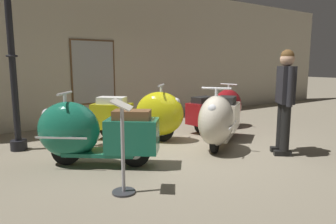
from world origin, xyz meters
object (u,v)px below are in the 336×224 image
at_px(scooter_1, 145,115).
at_px(visitor_0, 285,95).
at_px(scooter_0, 88,133).
at_px(scooter_2, 219,120).
at_px(lamppost, 11,49).
at_px(info_stanchion, 123,155).
at_px(scooter_3, 221,109).

height_order(scooter_1, visitor_0, visitor_0).
distance_m(scooter_0, scooter_2, 2.36).
distance_m(scooter_1, scooter_2, 1.49).
relative_size(lamppost, visitor_0, 1.79).
relative_size(visitor_0, info_stanchion, 1.56).
bearing_deg(scooter_2, scooter_0, -44.36).
distance_m(scooter_0, visitor_0, 3.24).
bearing_deg(scooter_1, lamppost, -152.74).
height_order(scooter_0, scooter_2, scooter_2).
bearing_deg(scooter_3, scooter_2, -144.47).
bearing_deg(scooter_2, visitor_0, 88.94).
height_order(scooter_2, info_stanchion, scooter_2).
relative_size(scooter_2, info_stanchion, 1.62).
relative_size(scooter_0, scooter_3, 0.98).
bearing_deg(scooter_0, visitor_0, -164.80).
xyz_separation_m(scooter_3, visitor_0, (-0.57, -2.10, 0.54)).
bearing_deg(scooter_3, lamppost, 160.95).
bearing_deg(scooter_0, info_stanchion, 127.85).
xyz_separation_m(scooter_0, lamppost, (-0.74, 1.51, 1.26)).
bearing_deg(scooter_3, scooter_1, 169.64).
relative_size(scooter_1, visitor_0, 0.96).
distance_m(scooter_0, scooter_1, 1.69).
bearing_deg(scooter_1, scooter_0, -106.14).
distance_m(scooter_1, lamppost, 2.62).
bearing_deg(lamppost, scooter_1, -16.99).
distance_m(scooter_1, visitor_0, 2.63).
xyz_separation_m(scooter_1, scooter_3, (2.04, -0.02, -0.03)).
distance_m(scooter_0, info_stanchion, 1.22).
height_order(scooter_2, visitor_0, visitor_0).
distance_m(scooter_0, scooter_3, 3.60).
xyz_separation_m(scooter_0, visitor_0, (2.93, -1.29, 0.51)).
height_order(scooter_3, visitor_0, visitor_0).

